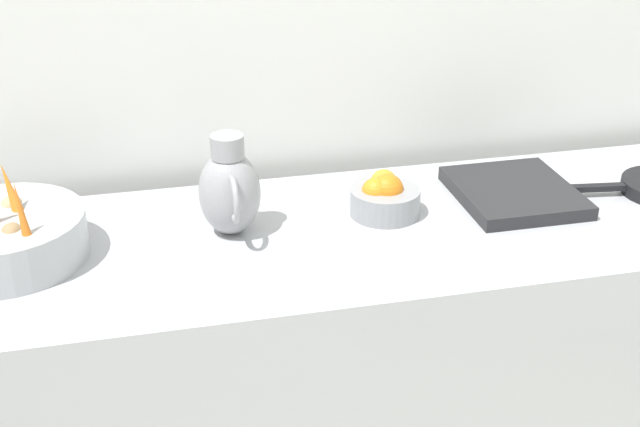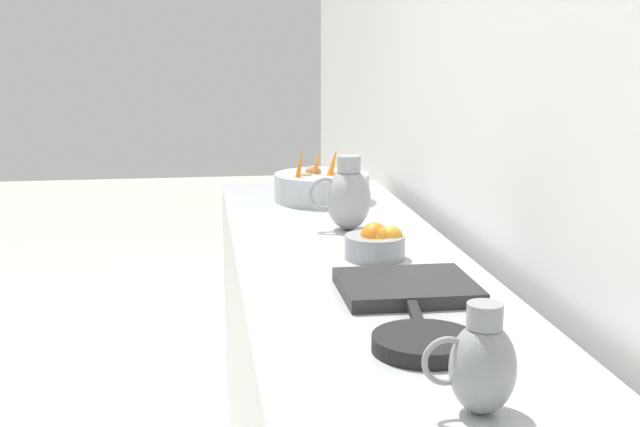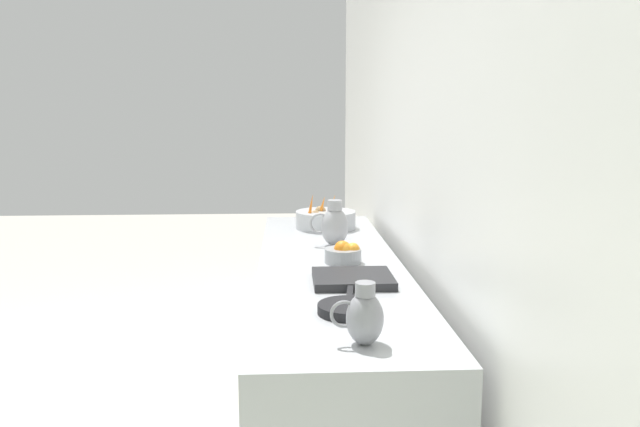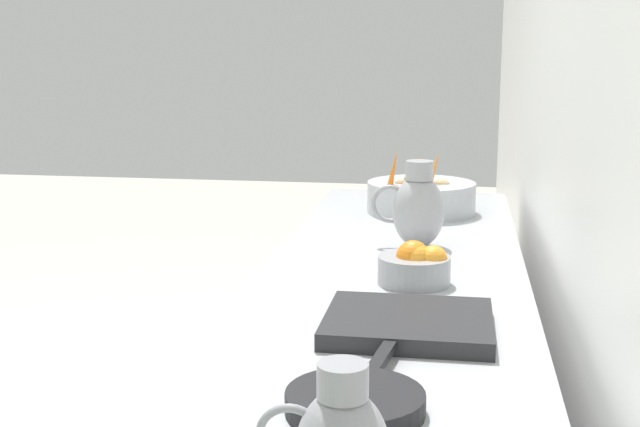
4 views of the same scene
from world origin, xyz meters
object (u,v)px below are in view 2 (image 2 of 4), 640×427
Objects in this scene: vegetable_colander at (322,187)px; metal_pitcher_short at (482,364)px; skillet_on_counter at (425,343)px; orange_bowl at (376,242)px; metal_pitcher_tall at (348,197)px.

metal_pitcher_short is at bearing 89.89° from vegetable_colander.
vegetable_colander is 1.88× the size of metal_pitcher_short.
metal_pitcher_short is at bearing 93.38° from skillet_on_counter.
skillet_on_counter is at bearing 89.24° from vegetable_colander.
orange_bowl is 0.71× the size of metal_pitcher_tall.
skillet_on_counter is at bearing 85.98° from orange_bowl.
vegetable_colander is 1.99m from metal_pitcher_short.
metal_pitcher_tall reaches higher than metal_pitcher_short.
vegetable_colander is 1.68m from skillet_on_counter.
vegetable_colander is at bearing -88.05° from orange_bowl.
skillet_on_counter is (0.02, -0.31, -0.07)m from metal_pitcher_short.
skillet_on_counter is at bearing -86.62° from metal_pitcher_short.
metal_pitcher_short is (0.04, 1.07, 0.04)m from orange_bowl.
metal_pitcher_tall reaches higher than orange_bowl.
skillet_on_counter is (0.04, 1.16, -0.10)m from metal_pitcher_tall.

